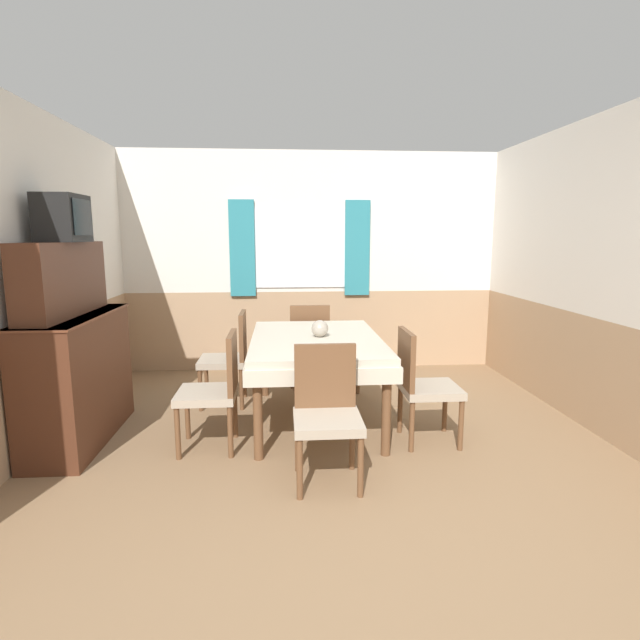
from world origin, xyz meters
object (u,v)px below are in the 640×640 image
Objects in this scene: chair_right_near at (422,382)px; chair_head_window at (309,341)px; chair_left_near at (216,387)px; dining_table at (316,349)px; sideboard at (75,357)px; vase at (320,329)px; tv at (63,218)px; chair_head_near at (327,409)px; chair_left_far at (230,355)px.

chair_head_window is (-0.80, 1.59, 0.00)m from chair_right_near.
chair_left_near is (-0.80, -1.59, 0.00)m from chair_head_window.
chair_head_window is at bearing -153.26° from chair_right_near.
chair_head_window is (-0.00, 1.07, -0.16)m from dining_table.
sideboard reaches higher than chair_left_near.
vase is (0.84, 0.53, 0.34)m from chair_left_near.
sideboard is (-1.11, 0.23, 0.19)m from chair_left_near.
chair_head_window is 2.17× the size of tv.
chair_head_near is 2.08m from sideboard.
vase is (0.84, -0.50, 0.34)m from chair_left_far.
chair_head_window is at bearing -90.00° from chair_head_near.
sideboard is at bearing -94.94° from chair_right_near.
chair_left_near is (0.00, -1.03, 0.00)m from chair_left_far.
dining_table is 0.96m from chair_right_near.
chair_left_far is 1.86m from tv.
chair_left_far is 1.78m from chair_head_near.
dining_table is at bearing -161.32° from vase.
vase is (1.95, 0.29, -0.92)m from tv.
dining_table is at bearing -122.73° from chair_right_near.
chair_head_window is (0.80, 0.56, 0.00)m from chair_left_far.
sideboard is at bearing 99.09° from tv.
sideboard is 1.07m from tv.
chair_head_near is at bearing -22.46° from tv.
chair_left_far is 1.03m from chair_left_near.
chair_head_window and vase have the same top height.
chair_left_near is at bearing -90.00° from chair_right_near.
chair_right_near is at bearing -63.26° from chair_head_window.
chair_left_far is 1.00× the size of chair_head_near.
tv is at bearing -22.46° from chair_head_near.
chair_right_near is at bearing -145.02° from chair_head_near.
tv is (-1.11, 0.23, 1.26)m from chair_left_near.
chair_head_window is at bearing 35.31° from tv.
tv reaches higher than chair_left_near.
tv is 2.84× the size of vase.
chair_head_window is at bearing -26.74° from chair_left_near.
chair_head_near is 2.43m from tv.
sideboard reaches higher than vase.
vase is (-0.76, 0.53, 0.34)m from chair_right_near.
tv reaches higher than chair_head_near.
chair_left_far is 1.03m from vase.
chair_left_far is at bearing -145.02° from chair_head_window.
chair_right_near is 1.00× the size of chair_left_far.
chair_left_far is 1.00× the size of chair_left_near.
chair_right_near is at bearing -34.55° from vase.
chair_head_near is (-0.00, -1.07, -0.16)m from dining_table.
dining_table is 1.87× the size of chair_head_near.
chair_head_near is 0.57× the size of sideboard.
sideboard is (-1.91, 0.79, 0.19)m from chair_head_near.
tv is at bearing -171.62° from dining_table.
chair_left_near is 1.16m from sideboard.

